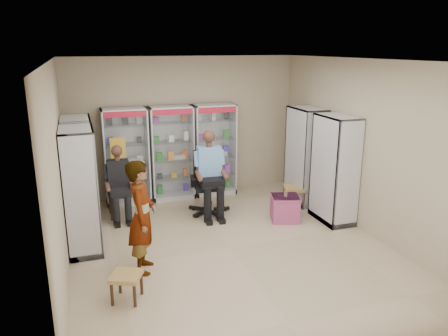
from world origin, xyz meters
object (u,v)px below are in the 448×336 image
object	(u,v)px
cabinet_right_far	(305,156)
woven_stool_b	(127,287)
cabinet_back_left	(126,157)
cabinet_left_near	(81,191)
seated_shopkeeper	(209,175)
cabinet_right_near	(334,169)
standing_man	(142,217)
office_chair	(208,183)
cabinet_back_right	(214,150)
pink_trunk	(285,208)
cabinet_back_mid	(172,153)
wooden_chair	(119,193)
woven_stool_a	(294,197)
cabinet_left_far	(80,172)

from	to	relation	value
cabinet_right_far	woven_stool_b	world-z (taller)	cabinet_right_far
cabinet_back_left	cabinet_left_near	world-z (taller)	same
cabinet_back_left	seated_shopkeeper	size ratio (longest dim) A/B	1.28
cabinet_right_near	standing_man	size ratio (longest dim) A/B	1.19
cabinet_back_left	office_chair	world-z (taller)	cabinet_back_left
cabinet_back_right	pink_trunk	distance (m)	2.24
cabinet_back_mid	office_chair	size ratio (longest dim) A/B	1.62
cabinet_right_near	cabinet_back_right	bearing A→B (deg)	36.16
cabinet_back_mid	standing_man	size ratio (longest dim) A/B	1.19
cabinet_right_near	cabinet_back_left	bearing A→B (deg)	57.72
standing_man	wooden_chair	bearing A→B (deg)	17.85
cabinet_right_far	cabinet_left_near	world-z (taller)	same
wooden_chair	seated_shopkeeper	bearing A→B (deg)	-14.12
cabinet_right_near	pink_trunk	xyz separation A→B (m)	(-0.85, 0.28, -0.76)
cabinet_back_left	woven_stool_b	distance (m)	3.86
seated_shopkeeper	woven_stool_a	bearing A→B (deg)	-1.61
cabinet_right_far	pink_trunk	distance (m)	1.40
cabinet_left_near	standing_man	xyz separation A→B (m)	(0.79, -0.98, -0.16)
cabinet_back_right	wooden_chair	xyz separation A→B (m)	(-2.15, -0.73, -0.53)
cabinet_right_far	woven_stool_b	xyz separation A→B (m)	(-4.00, -2.61, -0.81)
cabinet_back_right	cabinet_left_near	world-z (taller)	same
standing_man	woven_stool_b	bearing A→B (deg)	170.38
wooden_chair	woven_stool_b	bearing A→B (deg)	-94.18
seated_shopkeeper	pink_trunk	size ratio (longest dim) A/B	3.15
cabinet_back_left	standing_man	size ratio (longest dim) A/B	1.19
cabinet_back_left	wooden_chair	distance (m)	0.94
cabinet_back_mid	seated_shopkeeper	distance (m)	1.27
pink_trunk	seated_shopkeeper	bearing A→B (deg)	147.48
wooden_chair	woven_stool_b	world-z (taller)	wooden_chair
cabinet_left_far	pink_trunk	bearing A→B (deg)	74.21
cabinet_left_near	cabinet_right_far	bearing A→B (deg)	101.41
wooden_chair	seated_shopkeeper	xyz separation A→B (m)	(1.68, -0.42, 0.31)
cabinet_right_near	cabinet_left_far	bearing A→B (deg)	73.75
cabinet_back_right	cabinet_left_near	size ratio (longest dim) A/B	1.00
pink_trunk	woven_stool_a	distance (m)	0.80
woven_stool_a	pink_trunk	bearing A→B (deg)	-130.18
cabinet_left_far	seated_shopkeeper	distance (m)	2.38
wooden_chair	pink_trunk	bearing A→B (deg)	-22.61
cabinet_back_right	standing_man	bearing A→B (deg)	-124.04
office_chair	cabinet_back_right	bearing A→B (deg)	71.46
cabinet_back_right	seated_shopkeeper	bearing A→B (deg)	-112.14
pink_trunk	cabinet_back_right	bearing A→B (deg)	111.90
cabinet_left_far	wooden_chair	distance (m)	0.89
cabinet_right_far	standing_man	world-z (taller)	cabinet_right_far
office_chair	woven_stool_a	distance (m)	1.83
cabinet_back_mid	cabinet_right_far	bearing A→B (deg)	-23.65
cabinet_left_far	seated_shopkeeper	world-z (taller)	cabinet_left_far
cabinet_back_mid	woven_stool_b	world-z (taller)	cabinet_back_mid
cabinet_back_mid	woven_stool_a	world-z (taller)	cabinet_back_mid
cabinet_back_mid	cabinet_left_near	size ratio (longest dim) A/B	1.00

